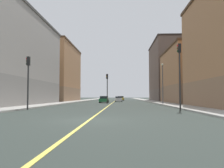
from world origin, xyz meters
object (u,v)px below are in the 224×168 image
Objects in this scene: traffic_light_left_near at (180,67)px; car_yellow at (121,98)px; building_left_mid at (190,76)px; street_lamp_left_near at (163,79)px; building_right_corner at (10,59)px; car_white at (119,99)px; car_green at (104,100)px; building_right_midblock at (57,73)px; traffic_light_right_near at (28,75)px; traffic_light_median_far at (107,84)px; building_left_far at (169,72)px.

traffic_light_left_near is 1.47× the size of car_yellow.
building_left_mid is 10.96m from street_lamp_left_near.
building_right_corner reaches higher than car_white.
building_right_corner is at bearing -136.71° from car_green.
car_green reaches higher than car_yellow.
building_right_midblock is at bearing 136.18° from street_lamp_left_near.
building_right_corner is 26.38m from building_right_midblock.
building_right_corner reaches higher than street_lamp_left_near.
car_green is (-2.91, -9.59, 0.01)m from car_white.
building_right_corner is 14.93m from traffic_light_right_near.
building_right_midblock reaches higher than traffic_light_right_near.
car_yellow is (0.58, 14.14, 0.01)m from car_white.
car_green is (-9.47, 25.13, -3.58)m from traffic_light_left_near.
traffic_light_left_near is (23.33, -38.45, -3.36)m from building_right_midblock.
car_white is (-14.59, 11.32, -4.85)m from building_left_mid.
traffic_light_right_near is at bearing -110.47° from traffic_light_median_far.
traffic_light_median_far is (6.93, 18.58, -0.01)m from traffic_light_right_near.
traffic_light_median_far is (-16.43, -4.82, -1.96)m from building_left_mid.
traffic_light_median_far is 1.20× the size of car_yellow.
traffic_light_left_near reaches higher than car_yellow.
building_left_far is at bearing 90.00° from building_left_mid.
traffic_light_median_far is 30.51m from car_yellow.
street_lamp_left_near is at bearing 42.69° from traffic_light_right_near.
building_right_corner is at bearing 152.64° from traffic_light_left_near.
street_lamp_left_near is 14.95m from car_green.
building_left_far is 31.02m from traffic_light_median_far.
traffic_light_median_far is at bearing -122.46° from building_left_far.
car_white is (-7.57, 19.64, -3.56)m from street_lamp_left_near.
building_right_midblock is at bearing 154.37° from building_left_mid.
car_yellow is at bearing 30.94° from building_right_midblock.
car_white is (16.78, -3.73, -6.95)m from building_right_midblock.
traffic_light_left_near is at bearing -93.85° from street_lamp_left_near.
building_left_far reaches higher than street_lamp_left_near.
traffic_light_left_near is at bearing -69.36° from car_green.
traffic_light_right_near is 35.93m from car_white.
street_lamp_left_near is at bearing -20.35° from traffic_light_median_far.
building_left_far is 3.74× the size of traffic_light_median_far.
building_left_far reaches higher than traffic_light_right_near.
building_left_far is 45.07m from building_right_corner.
building_left_far is 30.46m from street_lamp_left_near.
building_right_corner is 3.74× the size of traffic_light_left_near.
street_lamp_left_near is at bearing -43.82° from building_right_midblock.
building_right_corner is at bearing -134.13° from building_left_far.
traffic_light_median_far is at bearing -53.08° from building_right_midblock.
building_left_mid reaches higher than car_green.
building_right_corner is at bearing -160.14° from building_left_mid.
building_right_corner is 28.94m from car_white.
car_green is at bearing -43.83° from building_right_midblock.
traffic_light_right_near is 1.00× the size of traffic_light_median_far.
building_left_mid is 24.77m from traffic_light_left_near.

